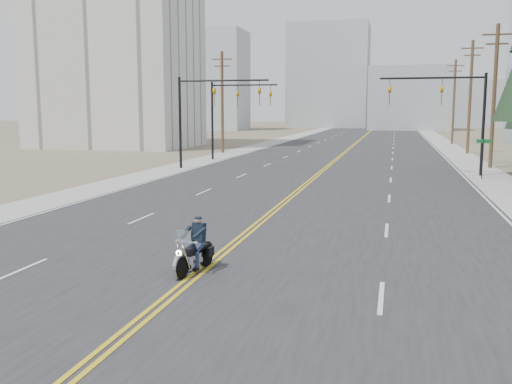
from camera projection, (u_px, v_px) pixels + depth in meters
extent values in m
plane|color=#776D56|center=(114.00, 344.00, 11.13)|extent=(400.00, 400.00, 0.00)
cube|color=#303033|center=(356.00, 143.00, 78.43)|extent=(20.00, 200.00, 0.01)
cube|color=#A5A5A0|center=(275.00, 142.00, 81.13)|extent=(3.00, 200.00, 0.01)
cube|color=#A5A5A0|center=(444.00, 144.00, 75.73)|extent=(3.00, 200.00, 0.01)
cylinder|color=black|center=(180.00, 123.00, 43.97)|extent=(0.20, 0.20, 7.00)
cylinder|color=black|center=(223.00, 81.00, 42.69)|extent=(7.00, 0.14, 0.14)
imported|color=#BF8C0C|center=(214.00, 89.00, 42.95)|extent=(0.21, 0.26, 1.30)
imported|color=#BF8C0C|center=(259.00, 89.00, 42.13)|extent=(0.21, 0.26, 1.30)
cylinder|color=black|center=(483.00, 125.00, 38.81)|extent=(0.20, 0.20, 7.00)
cylinder|color=black|center=(432.00, 78.00, 39.17)|extent=(7.00, 0.14, 0.14)
imported|color=#BF8C0C|center=(442.00, 87.00, 39.10)|extent=(0.21, 0.26, 1.30)
imported|color=#BF8C0C|center=(390.00, 88.00, 39.92)|extent=(0.21, 0.26, 1.30)
cylinder|color=black|center=(212.00, 121.00, 51.67)|extent=(0.20, 0.20, 7.00)
cylinder|color=black|center=(244.00, 85.00, 50.50)|extent=(6.00, 0.14, 0.14)
imported|color=#BF8C0C|center=(238.00, 92.00, 50.74)|extent=(0.21, 0.26, 1.30)
imported|color=#BF8C0C|center=(271.00, 92.00, 50.03)|extent=(0.21, 0.26, 1.30)
cylinder|color=black|center=(483.00, 160.00, 37.25)|extent=(0.06, 0.06, 2.60)
cube|color=#0C5926|center=(484.00, 141.00, 37.08)|extent=(0.90, 0.03, 0.25)
cylinder|color=brown|center=(494.00, 97.00, 43.94)|extent=(0.30, 0.30, 11.00)
cube|color=brown|center=(498.00, 34.00, 43.27)|extent=(2.20, 0.12, 0.12)
cube|color=brown|center=(497.00, 44.00, 43.37)|extent=(1.60, 0.12, 0.12)
cylinder|color=brown|center=(470.00, 98.00, 58.32)|extent=(0.30, 0.30, 11.50)
cube|color=brown|center=(473.00, 48.00, 57.62)|extent=(2.20, 0.12, 0.12)
cube|color=brown|center=(472.00, 55.00, 57.72)|extent=(1.60, 0.12, 0.12)
cylinder|color=brown|center=(454.00, 102.00, 74.70)|extent=(0.30, 0.30, 11.00)
cube|color=brown|center=(456.00, 66.00, 74.03)|extent=(2.20, 0.12, 0.12)
cube|color=brown|center=(455.00, 71.00, 74.13)|extent=(1.60, 0.12, 0.12)
cylinder|color=brown|center=(222.00, 103.00, 59.46)|extent=(0.30, 0.30, 10.50)
cube|color=brown|center=(222.00, 59.00, 58.82)|extent=(2.20, 0.12, 0.12)
cube|color=brown|center=(222.00, 66.00, 58.92)|extent=(1.60, 0.12, 0.12)
cube|color=silver|center=(115.00, 22.00, 68.43)|extent=(18.00, 14.00, 30.00)
cube|color=#B7BCC6|center=(214.00, 81.00, 128.34)|extent=(14.00, 12.00, 22.00)
cube|color=#ADB2B7|center=(410.00, 99.00, 128.42)|extent=(18.00, 14.00, 14.00)
cube|color=#ADB2B7|center=(329.00, 77.00, 146.68)|extent=(20.00, 15.00, 26.00)
cube|color=#B7BCC6|center=(475.00, 104.00, 148.61)|extent=(14.00, 14.00, 12.00)
cube|color=#ADB2B7|center=(177.00, 96.00, 146.71)|extent=(12.00, 12.00, 16.00)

